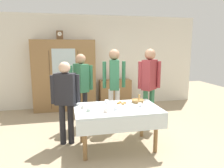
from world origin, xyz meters
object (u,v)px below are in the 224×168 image
(tea_cup_mid_left, at_px, (106,111))
(person_behind_table_left, at_px, (81,83))
(wall_cabinet, at_px, (64,75))
(spoon_near_right, at_px, (127,110))
(tea_cup_back_edge, at_px, (116,108))
(tea_cup_mid_right, at_px, (107,102))
(person_beside_shelf, at_px, (114,80))
(person_by_cabinet, at_px, (66,95))
(tea_cup_center, at_px, (83,107))
(spoon_far_left, at_px, (110,106))
(bread_basket, at_px, (138,101))
(book_stack, at_px, (115,78))
(pastry_plate, at_px, (121,104))
(tea_cup_near_right, at_px, (89,110))
(person_behind_table_right, at_px, (149,80))
(dining_table, at_px, (117,114))
(tea_cup_far_right, at_px, (140,105))
(mantel_clock, at_px, (60,35))
(spoon_mid_left, at_px, (142,110))
(bookshelf_low, at_px, (115,93))

(tea_cup_mid_left, distance_m, person_behind_table_left, 1.44)
(wall_cabinet, bearing_deg, spoon_near_right, -69.21)
(tea_cup_back_edge, height_order, tea_cup_mid_right, same)
(person_beside_shelf, height_order, person_by_cabinet, person_beside_shelf)
(tea_cup_center, distance_m, spoon_far_left, 0.49)
(tea_cup_center, bearing_deg, bread_basket, 9.13)
(book_stack, height_order, pastry_plate, book_stack)
(tea_cup_near_right, relative_size, tea_cup_center, 1.00)
(tea_cup_center, height_order, bread_basket, bread_basket)
(book_stack, bearing_deg, tea_cup_mid_left, -106.13)
(spoon_far_left, distance_m, person_behind_table_left, 1.18)
(person_behind_table_right, bearing_deg, pastry_plate, -142.68)
(dining_table, bearing_deg, tea_cup_back_edge, -117.83)
(dining_table, xyz_separation_m, pastry_plate, (0.13, 0.21, 0.12))
(wall_cabinet, relative_size, person_beside_shelf, 1.14)
(tea_cup_far_right, xyz_separation_m, pastry_plate, (-0.29, 0.20, -0.01))
(book_stack, height_order, tea_cup_mid_right, book_stack)
(mantel_clock, height_order, tea_cup_far_right, mantel_clock)
(tea_cup_far_right, height_order, person_behind_table_right, person_behind_table_right)
(tea_cup_center, relative_size, tea_cup_mid_left, 1.00)
(mantel_clock, relative_size, person_by_cabinet, 0.16)
(book_stack, bearing_deg, spoon_mid_left, -94.11)
(tea_cup_center, bearing_deg, person_beside_shelf, 51.13)
(pastry_plate, height_order, person_behind_table_right, person_behind_table_right)
(tea_cup_far_right, distance_m, person_behind_table_right, 1.00)
(wall_cabinet, height_order, tea_cup_center, wall_cabinet)
(bookshelf_low, relative_size, spoon_mid_left, 7.98)
(spoon_near_right, bearing_deg, tea_cup_mid_right, 117.68)
(wall_cabinet, relative_size, tea_cup_near_right, 15.25)
(person_behind_table_left, bearing_deg, tea_cup_mid_left, -77.98)
(spoon_far_left, relative_size, person_behind_table_left, 0.07)
(pastry_plate, height_order, person_behind_table_left, person_behind_table_left)
(bread_basket, relative_size, person_behind_table_right, 0.14)
(spoon_far_left, bearing_deg, person_by_cabinet, 163.16)
(pastry_plate, bearing_deg, spoon_near_right, -88.93)
(tea_cup_far_right, relative_size, spoon_far_left, 1.09)
(tea_cup_near_right, bearing_deg, person_behind_table_left, 91.03)
(dining_table, relative_size, tea_cup_mid_right, 11.44)
(tea_cup_mid_left, bearing_deg, pastry_plate, 47.57)
(tea_cup_near_right, bearing_deg, spoon_far_left, 27.78)
(dining_table, height_order, tea_cup_near_right, tea_cup_near_right)
(tea_cup_far_right, distance_m, person_beside_shelf, 1.12)
(dining_table, relative_size, tea_cup_back_edge, 11.44)
(tea_cup_mid_left, height_order, person_behind_table_right, person_behind_table_right)
(person_by_cabinet, bearing_deg, spoon_mid_left, -24.58)
(tea_cup_mid_right, bearing_deg, spoon_far_left, -83.62)
(mantel_clock, distance_m, tea_cup_near_right, 3.03)
(mantel_clock, distance_m, person_beside_shelf, 2.19)
(tea_cup_mid_right, xyz_separation_m, person_by_cabinet, (-0.76, 0.02, 0.16))
(wall_cabinet, bearing_deg, dining_table, -70.82)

